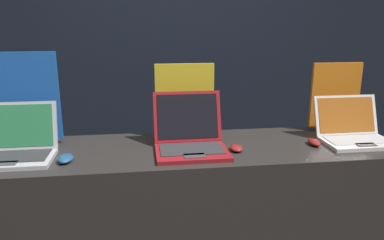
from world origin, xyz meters
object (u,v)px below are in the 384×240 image
object	(u,v)px
laptop_front	(12,146)
laptop_middle	(190,138)
mouse_back	(314,142)
laptop_back	(353,131)
promo_stand_front	(21,101)
mouse_middle	(236,148)
mouse_front	(65,158)
promo_stand_middle	(185,102)
promo_stand_back	(335,98)

from	to	relation	value
laptop_front	laptop_middle	world-z (taller)	laptop_middle
laptop_middle	mouse_back	distance (m)	0.67
laptop_front	laptop_back	distance (m)	1.79
promo_stand_front	mouse_middle	bearing A→B (deg)	-13.33
promo_stand_front	laptop_back	xyz separation A→B (m)	(1.79, -0.19, -0.18)
mouse_front	laptop_back	xyz separation A→B (m)	(1.53, 0.11, 0.04)
promo_stand_front	promo_stand_middle	distance (m)	0.87
laptop_front	mouse_middle	size ratio (longest dim) A/B	4.25
laptop_front	promo_stand_middle	xyz separation A→B (m)	(0.87, 0.24, 0.14)
mouse_middle	laptop_back	distance (m)	0.69
promo_stand_back	laptop_middle	bearing A→B (deg)	-164.89
promo_stand_front	mouse_back	distance (m)	1.58
mouse_front	promo_stand_middle	distance (m)	0.72
promo_stand_middle	mouse_back	bearing A→B (deg)	-21.03
laptop_front	laptop_middle	xyz separation A→B (m)	(0.87, 0.01, 0.00)
laptop_middle	promo_stand_back	size ratio (longest dim) A/B	0.91
laptop_front	promo_stand_front	distance (m)	0.28
laptop_middle	promo_stand_back	distance (m)	0.96
mouse_middle	promo_stand_back	xyz separation A→B (m)	(0.68, 0.30, 0.18)
mouse_front	promo_stand_back	xyz separation A→B (m)	(1.53, 0.34, 0.18)
promo_stand_front	laptop_back	size ratio (longest dim) A/B	1.35
promo_stand_middle	laptop_middle	bearing A→B (deg)	-90.00
mouse_front	mouse_back	bearing A→B (deg)	3.17
mouse_front	promo_stand_front	bearing A→B (deg)	131.14
laptop_front	mouse_back	bearing A→B (deg)	-0.51
laptop_back	laptop_middle	bearing A→B (deg)	-178.99
promo_stand_middle	mouse_back	xyz separation A→B (m)	(0.67, -0.26, -0.18)
promo_stand_back	mouse_middle	bearing A→B (deg)	-156.16
laptop_front	mouse_back	xyz separation A→B (m)	(1.54, -0.01, -0.04)
promo_stand_front	mouse_back	xyz separation A→B (m)	(1.54, -0.23, -0.22)
mouse_middle	promo_stand_back	distance (m)	0.77
laptop_middle	mouse_back	size ratio (longest dim) A/B	3.51
mouse_front	laptop_middle	world-z (taller)	laptop_middle
mouse_back	mouse_front	bearing A→B (deg)	-176.83
laptop_front	promo_stand_front	size ratio (longest dim) A/B	0.80
mouse_front	laptop_front	bearing A→B (deg)	161.98
promo_stand_middle	laptop_front	bearing A→B (deg)	-164.35
mouse_front	promo_stand_middle	size ratio (longest dim) A/B	0.28
mouse_back	promo_stand_back	bearing A→B (deg)	47.72
laptop_front	promo_stand_front	bearing A→B (deg)	90.00
mouse_middle	promo_stand_middle	distance (m)	0.42
promo_stand_front	mouse_back	bearing A→B (deg)	-8.39
laptop_front	mouse_middle	bearing A→B (deg)	-2.49
laptop_middle	mouse_middle	xyz separation A→B (m)	(0.23, -0.05, -0.05)
laptop_middle	mouse_middle	size ratio (longest dim) A/B	4.02
laptop_middle	promo_stand_back	xyz separation A→B (m)	(0.91, 0.25, 0.13)
laptop_front	laptop_back	world-z (taller)	laptop_front
laptop_middle	mouse_back	bearing A→B (deg)	-1.75
laptop_middle	promo_stand_middle	distance (m)	0.27
mouse_front	mouse_back	xyz separation A→B (m)	(1.28, 0.07, -0.00)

